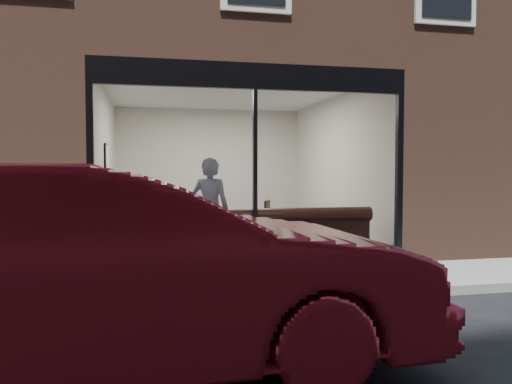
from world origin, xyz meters
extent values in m
plane|color=black|center=(0.00, 0.00, 0.00)|extent=(120.00, 120.00, 0.00)
cube|color=gray|center=(0.00, 1.00, 0.01)|extent=(40.00, 2.00, 0.01)
cube|color=gray|center=(0.00, -0.05, 0.06)|extent=(40.00, 0.10, 0.12)
cube|color=brown|center=(-3.75, 8.00, 1.60)|extent=(2.50, 12.00, 3.20)
cube|color=brown|center=(3.75, 8.00, 1.60)|extent=(2.50, 12.00, 3.20)
cube|color=brown|center=(0.00, 11.00, 1.60)|extent=(5.00, 6.00, 3.20)
plane|color=#2D2D30|center=(0.00, 5.00, 0.02)|extent=(6.00, 6.00, 0.00)
plane|color=white|center=(0.00, 5.00, 3.19)|extent=(6.00, 6.00, 0.00)
plane|color=silver|center=(0.00, 7.99, 1.60)|extent=(5.00, 0.00, 5.00)
plane|color=silver|center=(-2.49, 5.00, 1.60)|extent=(0.00, 6.00, 6.00)
plane|color=silver|center=(2.49, 5.00, 1.60)|extent=(0.00, 6.00, 6.00)
cube|color=black|center=(0.00, 2.05, 0.15)|extent=(5.00, 0.10, 0.30)
cube|color=black|center=(0.00, 2.05, 3.00)|extent=(5.00, 0.10, 0.40)
cube|color=black|center=(0.00, 2.05, 1.55)|extent=(0.06, 0.10, 2.50)
plane|color=white|center=(0.00, 2.02, 1.55)|extent=(4.80, 0.00, 4.80)
cube|color=#341713|center=(0.00, 2.45, 0.23)|extent=(4.00, 0.55, 0.45)
imported|color=#A2AFDF|center=(-0.63, 2.63, 0.88)|extent=(0.76, 0.65, 1.76)
cube|color=black|center=(-1.76, 3.17, 0.74)|extent=(0.88, 0.88, 0.04)
cube|color=black|center=(0.64, 3.28, 0.74)|extent=(0.72, 0.72, 0.04)
cube|color=black|center=(-1.11, 4.09, 0.24)|extent=(0.54, 0.54, 0.04)
cube|color=black|center=(0.50, 4.12, 0.24)|extent=(0.57, 0.57, 0.04)
cube|color=white|center=(-2.45, 5.05, 1.65)|extent=(0.02, 0.61, 0.81)
imported|color=maroon|center=(-1.88, -1.72, 0.80)|extent=(4.91, 1.92, 1.60)
camera|label=1|loc=(-1.62, -5.55, 1.56)|focal=35.00mm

